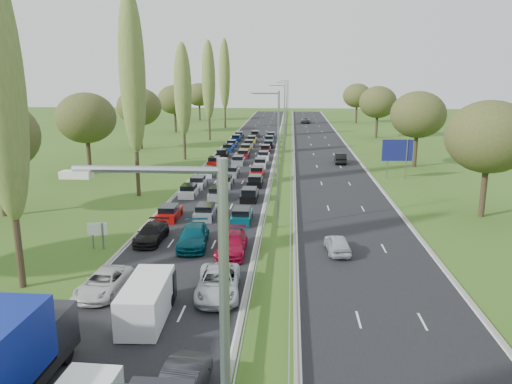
# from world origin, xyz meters

# --- Properties ---
(ground) EXTENTS (260.00, 260.00, 0.00)m
(ground) POSITION_xyz_m (4.50, 80.00, 0.00)
(ground) COLOR #35571B
(ground) RESTS_ON ground
(near_carriageway) EXTENTS (10.50, 215.00, 0.04)m
(near_carriageway) POSITION_xyz_m (-2.25, 82.50, 0.00)
(near_carriageway) COLOR black
(near_carriageway) RESTS_ON ground
(far_carriageway) EXTENTS (10.50, 215.00, 0.04)m
(far_carriageway) POSITION_xyz_m (11.25, 82.50, 0.00)
(far_carriageway) COLOR black
(far_carriageway) RESTS_ON ground
(central_reservation) EXTENTS (2.36, 215.00, 0.32)m
(central_reservation) POSITION_xyz_m (4.50, 82.50, 0.55)
(central_reservation) COLOR gray
(central_reservation) RESTS_ON ground
(lamp_columns) EXTENTS (0.18, 140.18, 12.00)m
(lamp_columns) POSITION_xyz_m (4.50, 78.00, 6.00)
(lamp_columns) COLOR gray
(lamp_columns) RESTS_ON ground
(poplar_row) EXTENTS (2.80, 127.80, 22.44)m
(poplar_row) POSITION_xyz_m (-11.50, 68.17, 12.39)
(poplar_row) COLOR #2D2116
(poplar_row) RESTS_ON ground
(woodland_left) EXTENTS (8.00, 166.00, 11.10)m
(woodland_left) POSITION_xyz_m (-22.00, 62.63, 7.68)
(woodland_left) COLOR #2D2116
(woodland_left) RESTS_ON ground
(woodland_right) EXTENTS (8.00, 153.00, 11.10)m
(woodland_right) POSITION_xyz_m (24.00, 66.67, 7.68)
(woodland_right) COLOR #2D2116
(woodland_right) RESTS_ON ground
(traffic_queue_fill) EXTENTS (9.05, 69.66, 0.80)m
(traffic_queue_fill) POSITION_xyz_m (-2.30, 77.12, 0.44)
(traffic_queue_fill) COLOR #A50C0A
(traffic_queue_fill) RESTS_ON ground
(near_car_2) EXTENTS (2.66, 5.12, 1.38)m
(near_car_2) POSITION_xyz_m (-5.89, 28.39, 0.71)
(near_car_2) COLOR silver
(near_car_2) RESTS_ON near_carriageway
(near_car_3) EXTENTS (2.13, 4.99, 1.43)m
(near_car_3) POSITION_xyz_m (-5.66, 38.36, 0.74)
(near_car_3) COLOR black
(near_car_3) RESTS_ON near_carriageway
(near_car_7) EXTENTS (2.71, 5.72, 1.61)m
(near_car_7) POSITION_xyz_m (-2.04, 37.47, 0.83)
(near_car_7) COLOR #05414F
(near_car_7) RESTS_ON near_carriageway
(near_car_10) EXTENTS (3.01, 5.82, 1.57)m
(near_car_10) POSITION_xyz_m (1.24, 28.68, 0.80)
(near_car_10) COLOR #B1B6BC
(near_car_10) RESTS_ON near_carriageway
(near_car_11) EXTENTS (2.26, 5.38, 1.55)m
(near_car_11) POSITION_xyz_m (1.22, 36.03, 0.80)
(near_car_11) COLOR maroon
(near_car_11) RESTS_ON near_carriageway
(far_car_0) EXTENTS (1.99, 4.25, 1.41)m
(far_car_0) POSITION_xyz_m (9.26, 36.83, 0.72)
(far_car_0) COLOR #AEB2B8
(far_car_0) RESTS_ON far_carriageway
(far_car_1) EXTENTS (1.83, 4.84, 1.58)m
(far_car_1) POSITION_xyz_m (13.23, 77.08, 0.81)
(far_car_1) COLOR black
(far_car_1) RESTS_ON far_carriageway
(far_car_2) EXTENTS (2.82, 5.85, 1.60)m
(far_car_2) POSITION_xyz_m (9.71, 144.43, 0.82)
(far_car_2) COLOR gray
(far_car_2) RESTS_ON far_carriageway
(white_van_rear) EXTENTS (2.16, 5.51, 2.21)m
(white_van_rear) POSITION_xyz_m (-2.24, 25.44, 1.13)
(white_van_rear) COLOR white
(white_van_rear) RESTS_ON near_carriageway
(info_sign) EXTENTS (1.50, 0.35, 2.10)m
(info_sign) POSITION_xyz_m (-9.40, 36.46, 1.37)
(info_sign) COLOR gray
(info_sign) RESTS_ON ground
(direction_sign) EXTENTS (4.00, 0.35, 5.20)m
(direction_sign) POSITION_xyz_m (19.40, 65.56, 3.57)
(direction_sign) COLOR gray
(direction_sign) RESTS_ON ground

